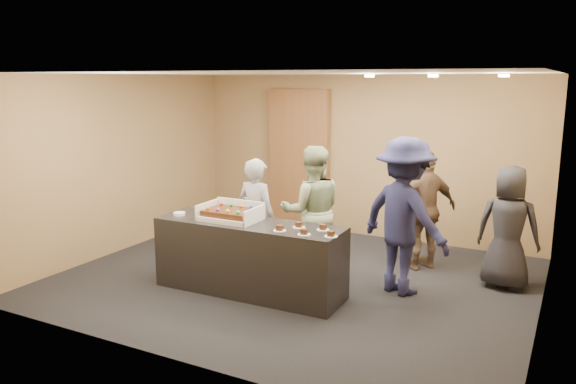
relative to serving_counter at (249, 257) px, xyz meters
The scene contains 17 objects.
room 1.16m from the serving_counter, 66.60° to the left, with size 6.04×6.00×2.70m.
serving_counter is the anchor object (origin of this frame).
storage_cabinet 3.29m from the serving_counter, 105.51° to the left, with size 1.12×0.15×2.46m, color brown.
cake_box 0.57m from the serving_counter, behind, with size 0.73×0.50×0.21m.
sheet_cake 0.61m from the serving_counter, behind, with size 0.62×0.43×0.12m.
plate_stack 1.10m from the serving_counter, behind, with size 0.15×0.15×0.04m, color white.
slice_a 0.73m from the serving_counter, 17.93° to the right, with size 0.15×0.15×0.07m.
slice_b 0.81m from the serving_counter, ahead, with size 0.15×0.15×0.07m.
slice_c 0.99m from the serving_counter, 12.46° to the right, with size 0.15×0.15×0.07m.
slice_d 1.07m from the serving_counter, ahead, with size 0.15×0.15×0.07m.
slice_e 1.25m from the serving_counter, ahead, with size 0.15×0.15×0.07m.
person_server_grey 0.69m from the serving_counter, 111.58° to the left, with size 0.59×0.39×1.62m, color gray.
person_sage_man 1.13m from the serving_counter, 66.86° to the left, with size 0.86×0.67×1.77m, color #8F9E74.
person_navy_man 1.98m from the serving_counter, 27.72° to the left, with size 1.26×0.73×1.95m, color #1C1D40.
person_brown_extra 2.59m from the serving_counter, 48.75° to the left, with size 0.99×0.41×1.70m, color brown.
person_dark_suit 3.29m from the serving_counter, 30.58° to the left, with size 0.77×0.50×1.58m, color black.
ceiling_spotlights 3.14m from the serving_counter, 31.77° to the left, with size 1.72×0.12×0.03m.
Camera 1 is at (3.24, -6.37, 2.64)m, focal length 35.00 mm.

